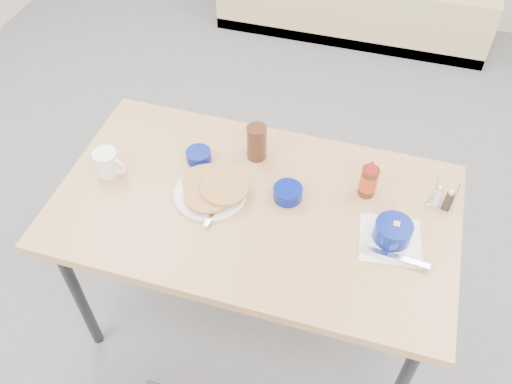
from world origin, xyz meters
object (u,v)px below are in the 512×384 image
(grits_setting, at_px, (392,234))
(dining_table, at_px, (255,215))
(pancake_plate, at_px, (212,190))
(condiment_caddy, at_px, (443,198))
(butter_bowl, at_px, (288,193))
(syrup_bottle, at_px, (369,180))
(amber_tumbler, at_px, (257,142))
(creamer_bowl, at_px, (199,156))
(coffee_mug, at_px, (108,163))

(grits_setting, bearing_deg, dining_table, 177.06)
(pancake_plate, distance_m, condiment_caddy, 0.80)
(butter_bowl, bearing_deg, condiment_caddy, 12.83)
(dining_table, xyz_separation_m, butter_bowl, (0.10, 0.06, 0.08))
(condiment_caddy, bearing_deg, syrup_bottle, -165.97)
(amber_tumbler, bearing_deg, dining_table, -74.97)
(pancake_plate, relative_size, condiment_caddy, 2.73)
(creamer_bowl, bearing_deg, butter_bowl, -13.45)
(dining_table, height_order, coffee_mug, coffee_mug)
(condiment_caddy, bearing_deg, amber_tumbler, -174.43)
(dining_table, bearing_deg, creamer_bowl, 150.44)
(creamer_bowl, height_order, butter_bowl, butter_bowl)
(creamer_bowl, xyz_separation_m, condiment_caddy, (0.89, 0.03, 0.02))
(grits_setting, height_order, syrup_bottle, syrup_bottle)
(condiment_caddy, bearing_deg, coffee_mug, -161.25)
(creamer_bowl, relative_size, syrup_bottle, 0.58)
(pancake_plate, xyz_separation_m, condiment_caddy, (0.78, 0.18, 0.02))
(coffee_mug, bearing_deg, condiment_caddy, 9.01)
(amber_tumbler, height_order, syrup_bottle, syrup_bottle)
(dining_table, xyz_separation_m, creamer_bowl, (-0.26, 0.15, 0.08))
(dining_table, relative_size, butter_bowl, 13.55)
(coffee_mug, height_order, creamer_bowl, coffee_mug)
(condiment_caddy, bearing_deg, dining_table, -154.05)
(dining_table, distance_m, pancake_plate, 0.18)
(grits_setting, xyz_separation_m, amber_tumbler, (-0.54, 0.25, 0.03))
(pancake_plate, bearing_deg, coffee_mug, -179.01)
(condiment_caddy, height_order, syrup_bottle, syrup_bottle)
(coffee_mug, xyz_separation_m, creamer_bowl, (0.29, 0.16, -0.03))
(dining_table, distance_m, coffee_mug, 0.56)
(pancake_plate, bearing_deg, dining_table, -0.45)
(grits_setting, distance_m, creamer_bowl, 0.76)
(butter_bowl, distance_m, condiment_caddy, 0.53)
(coffee_mug, height_order, butter_bowl, coffee_mug)
(grits_setting, xyz_separation_m, butter_bowl, (-0.37, 0.09, -0.01))
(coffee_mug, bearing_deg, creamer_bowl, 28.18)
(grits_setting, distance_m, syrup_bottle, 0.22)
(dining_table, xyz_separation_m, condiment_caddy, (0.62, 0.18, 0.10))
(dining_table, relative_size, coffee_mug, 11.06)
(coffee_mug, bearing_deg, pancake_plate, 0.99)
(dining_table, bearing_deg, syrup_bottle, 23.91)
(coffee_mug, relative_size, butter_bowl, 1.23)
(amber_tumbler, bearing_deg, coffee_mug, -154.35)
(dining_table, bearing_deg, condiment_caddy, 16.21)
(creamer_bowl, xyz_separation_m, butter_bowl, (0.37, -0.09, 0.00))
(coffee_mug, relative_size, creamer_bowl, 1.36)
(dining_table, xyz_separation_m, coffee_mug, (-0.55, -0.01, 0.11))
(dining_table, height_order, pancake_plate, pancake_plate)
(dining_table, xyz_separation_m, pancake_plate, (-0.16, 0.00, 0.08))
(butter_bowl, relative_size, amber_tumbler, 0.74)
(dining_table, relative_size, amber_tumbler, 9.98)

